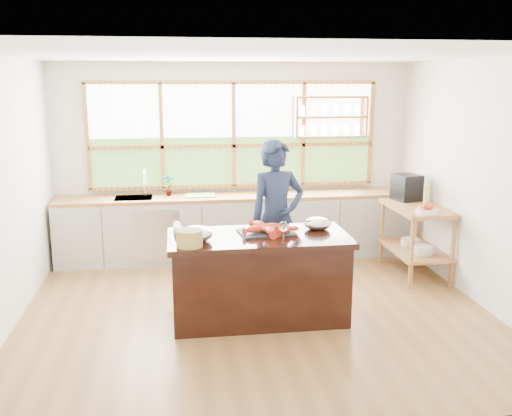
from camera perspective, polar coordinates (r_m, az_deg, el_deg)
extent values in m
plane|color=olive|center=(6.32, 0.00, -10.17)|extent=(5.00, 5.00, 0.00)
cube|color=white|center=(8.14, -2.23, 4.86)|extent=(5.00, 0.02, 2.70)
cube|color=white|center=(3.78, 4.80, -4.36)|extent=(5.00, 0.02, 2.70)
cube|color=white|center=(6.11, -23.90, 1.17)|extent=(0.02, 4.50, 2.70)
cube|color=white|center=(6.75, 21.54, 2.36)|extent=(0.02, 4.50, 2.70)
cube|color=white|center=(5.83, 0.00, 15.09)|extent=(5.00, 4.50, 0.02)
cube|color=#B48738|center=(8.07, -2.23, 7.30)|extent=(4.05, 0.06, 1.50)
cube|color=white|center=(8.07, -2.27, 9.77)|extent=(3.98, 0.01, 0.75)
cube|color=#315F22|center=(8.13, -2.23, 4.67)|extent=(3.98, 0.01, 0.70)
cube|color=#B48738|center=(8.18, 7.45, 10.96)|extent=(1.00, 0.28, 0.03)
cube|color=#B48738|center=(8.19, 7.39, 9.04)|extent=(1.00, 0.28, 0.03)
cube|color=#B48738|center=(8.21, 7.34, 7.12)|extent=(1.00, 0.28, 0.03)
cube|color=#B48738|center=(8.07, 3.93, 9.06)|extent=(0.03, 0.28, 0.55)
cube|color=#B48738|center=(8.33, 10.75, 8.98)|extent=(0.03, 0.28, 0.55)
cube|color=#B7B6AD|center=(8.01, -1.95, -2.01)|extent=(4.90, 0.62, 0.85)
cube|color=#B9BAC0|center=(7.67, -9.90, -2.82)|extent=(0.60, 0.01, 0.72)
cube|color=#AA7641|center=(7.91, -1.97, 1.15)|extent=(4.90, 0.62, 0.05)
cube|color=#B9BAC0|center=(7.90, -12.11, 0.45)|extent=(0.50, 0.42, 0.16)
cube|color=#AA7641|center=(7.26, 19.09, -4.07)|extent=(0.04, 0.04, 0.90)
cube|color=#AA7641|center=(8.13, 15.93, -2.10)|extent=(0.04, 0.04, 0.90)
cube|color=#AA7641|center=(7.04, 15.31, -4.32)|extent=(0.04, 0.04, 0.90)
cube|color=#AA7641|center=(7.93, 12.49, -2.27)|extent=(0.04, 0.04, 0.90)
cube|color=#AA7641|center=(7.62, 15.58, -4.07)|extent=(0.62, 1.10, 0.03)
cube|color=#AA7641|center=(7.48, 15.83, 0.00)|extent=(0.62, 1.10, 0.05)
cylinder|color=silver|center=(7.38, 16.38, -4.10)|extent=(0.24, 0.24, 0.11)
cylinder|color=silver|center=(7.74, 15.17, -3.34)|extent=(0.24, 0.24, 0.09)
cube|color=black|center=(5.98, 0.27, -7.20)|extent=(1.77, 0.82, 0.84)
cube|color=black|center=(5.85, 0.27, -3.05)|extent=(1.85, 0.90, 0.06)
imported|color=#18223B|center=(6.54, 2.09, -1.05)|extent=(0.74, 0.58, 1.81)
imported|color=slate|center=(7.90, -8.79, 2.28)|extent=(0.16, 0.11, 0.30)
cube|color=#6DCF51|center=(7.87, -5.60, 1.27)|extent=(0.42, 0.33, 0.01)
cube|color=black|center=(7.78, 14.84, 2.01)|extent=(0.37, 0.39, 0.34)
cylinder|color=#A1AE51|center=(7.35, 16.68, 1.09)|extent=(0.08, 0.08, 0.29)
cylinder|color=silver|center=(7.12, 16.70, -0.28)|extent=(0.26, 0.26, 0.05)
sphere|color=#B13114|center=(7.13, 17.09, 0.13)|extent=(0.07, 0.07, 0.07)
sphere|color=#B13114|center=(7.16, 16.68, 0.20)|extent=(0.07, 0.07, 0.07)
sphere|color=#B13114|center=(7.12, 16.33, 0.16)|extent=(0.07, 0.07, 0.07)
sphere|color=#B13114|center=(7.07, 16.53, 0.06)|extent=(0.07, 0.07, 0.07)
sphere|color=#B13114|center=(7.07, 17.00, 0.04)|extent=(0.07, 0.07, 0.07)
cube|color=black|center=(5.92, 1.02, -2.45)|extent=(0.59, 0.46, 0.02)
ellipsoid|color=red|center=(5.85, -0.06, -2.15)|extent=(0.23, 0.15, 0.08)
ellipsoid|color=red|center=(5.94, 1.76, -1.91)|extent=(0.23, 0.14, 0.08)
ellipsoid|color=red|center=(5.85, 2.92, -2.17)|extent=(0.21, 0.21, 0.08)
ellipsoid|color=red|center=(6.02, 0.37, -1.72)|extent=(0.18, 0.23, 0.08)
ellipsoid|color=red|center=(5.78, 1.44, -2.33)|extent=(0.11, 0.22, 0.08)
ellipsoid|color=#B9BAC0|center=(5.66, -6.02, -2.60)|extent=(0.33, 0.33, 0.16)
ellipsoid|color=#B9BAC0|center=(6.11, 6.17, -1.56)|extent=(0.28, 0.28, 0.14)
cylinder|color=silver|center=(5.56, 2.74, -3.52)|extent=(0.06, 0.06, 0.01)
cylinder|color=silver|center=(5.55, 2.75, -2.86)|extent=(0.01, 0.01, 0.13)
ellipsoid|color=silver|center=(5.52, 2.76, -1.86)|extent=(0.08, 0.08, 0.10)
cylinder|color=#A78845|center=(5.47, -6.68, -3.02)|extent=(0.25, 0.25, 0.16)
cylinder|color=white|center=(6.04, -7.88, -1.97)|extent=(0.09, 0.30, 0.08)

